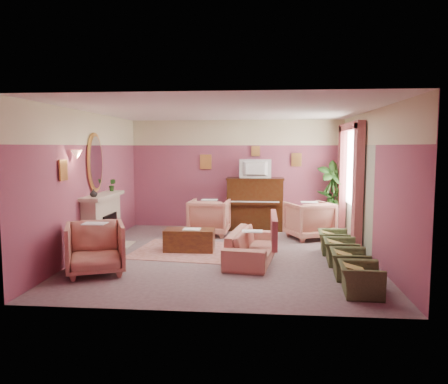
# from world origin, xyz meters

# --- Properties ---
(floor) EXTENTS (5.50, 6.00, 0.01)m
(floor) POSITION_xyz_m (0.00, 0.00, 0.00)
(floor) COLOR #735E62
(floor) RESTS_ON ground
(ceiling) EXTENTS (5.50, 6.00, 0.01)m
(ceiling) POSITION_xyz_m (0.00, 0.00, 2.80)
(ceiling) COLOR silver
(ceiling) RESTS_ON wall_back
(wall_back) EXTENTS (5.50, 0.02, 2.80)m
(wall_back) POSITION_xyz_m (0.00, 3.00, 1.40)
(wall_back) COLOR #733C58
(wall_back) RESTS_ON floor
(wall_front) EXTENTS (5.50, 0.02, 2.80)m
(wall_front) POSITION_xyz_m (0.00, -3.00, 1.40)
(wall_front) COLOR #733C58
(wall_front) RESTS_ON floor
(wall_left) EXTENTS (0.02, 6.00, 2.80)m
(wall_left) POSITION_xyz_m (-2.75, 0.00, 1.40)
(wall_left) COLOR #733C58
(wall_left) RESTS_ON floor
(wall_right) EXTENTS (0.02, 6.00, 2.80)m
(wall_right) POSITION_xyz_m (2.75, 0.00, 1.40)
(wall_right) COLOR #733C58
(wall_right) RESTS_ON floor
(picture_rail_band) EXTENTS (5.50, 0.01, 0.65)m
(picture_rail_band) POSITION_xyz_m (0.00, 2.99, 2.47)
(picture_rail_band) COLOR beige
(picture_rail_band) RESTS_ON wall_back
(stripe_panel) EXTENTS (0.01, 3.00, 2.15)m
(stripe_panel) POSITION_xyz_m (2.73, 1.30, 1.07)
(stripe_panel) COLOR #A6B095
(stripe_panel) RESTS_ON wall_right
(fireplace_surround) EXTENTS (0.30, 1.40, 1.10)m
(fireplace_surround) POSITION_xyz_m (-2.59, 0.20, 0.55)
(fireplace_surround) COLOR #B9AB94
(fireplace_surround) RESTS_ON floor
(fireplace_inset) EXTENTS (0.18, 0.72, 0.68)m
(fireplace_inset) POSITION_xyz_m (-2.49, 0.20, 0.40)
(fireplace_inset) COLOR black
(fireplace_inset) RESTS_ON floor
(fire_ember) EXTENTS (0.06, 0.54, 0.10)m
(fire_ember) POSITION_xyz_m (-2.45, 0.20, 0.22)
(fire_ember) COLOR #F15116
(fire_ember) RESTS_ON floor
(mantel_shelf) EXTENTS (0.40, 1.55, 0.07)m
(mantel_shelf) POSITION_xyz_m (-2.56, 0.20, 1.12)
(mantel_shelf) COLOR #B9AB94
(mantel_shelf) RESTS_ON fireplace_surround
(hearth) EXTENTS (0.55, 1.50, 0.02)m
(hearth) POSITION_xyz_m (-2.39, 0.20, 0.01)
(hearth) COLOR #B9AB94
(hearth) RESTS_ON floor
(mirror_frame) EXTENTS (0.04, 0.72, 1.20)m
(mirror_frame) POSITION_xyz_m (-2.70, 0.20, 1.80)
(mirror_frame) COLOR gold
(mirror_frame) RESTS_ON wall_left
(mirror_glass) EXTENTS (0.01, 0.60, 1.06)m
(mirror_glass) POSITION_xyz_m (-2.67, 0.20, 1.80)
(mirror_glass) COLOR silver
(mirror_glass) RESTS_ON wall_left
(sconce_shade) EXTENTS (0.20, 0.20, 0.16)m
(sconce_shade) POSITION_xyz_m (-2.62, -0.85, 1.98)
(sconce_shade) COLOR #F9AF86
(sconce_shade) RESTS_ON wall_left
(piano) EXTENTS (1.40, 0.60, 1.30)m
(piano) POSITION_xyz_m (0.50, 2.68, 0.65)
(piano) COLOR #32190A
(piano) RESTS_ON floor
(piano_keyshelf) EXTENTS (1.30, 0.12, 0.06)m
(piano_keyshelf) POSITION_xyz_m (0.50, 2.33, 0.72)
(piano_keyshelf) COLOR #32190A
(piano_keyshelf) RESTS_ON piano
(piano_keys) EXTENTS (1.20, 0.08, 0.02)m
(piano_keys) POSITION_xyz_m (0.50, 2.33, 0.76)
(piano_keys) COLOR silver
(piano_keys) RESTS_ON piano
(piano_top) EXTENTS (1.45, 0.65, 0.04)m
(piano_top) POSITION_xyz_m (0.50, 2.68, 1.31)
(piano_top) COLOR #32190A
(piano_top) RESTS_ON piano
(television) EXTENTS (0.80, 0.12, 0.48)m
(television) POSITION_xyz_m (0.50, 2.63, 1.60)
(television) COLOR black
(television) RESTS_ON piano
(print_back_left) EXTENTS (0.30, 0.03, 0.38)m
(print_back_left) POSITION_xyz_m (-0.80, 2.96, 1.72)
(print_back_left) COLOR gold
(print_back_left) RESTS_ON wall_back
(print_back_right) EXTENTS (0.26, 0.03, 0.34)m
(print_back_right) POSITION_xyz_m (1.55, 2.96, 1.78)
(print_back_right) COLOR gold
(print_back_right) RESTS_ON wall_back
(print_back_mid) EXTENTS (0.22, 0.03, 0.26)m
(print_back_mid) POSITION_xyz_m (0.50, 2.96, 2.00)
(print_back_mid) COLOR gold
(print_back_mid) RESTS_ON wall_back
(print_left_wall) EXTENTS (0.03, 0.28, 0.36)m
(print_left_wall) POSITION_xyz_m (-2.71, -1.20, 1.72)
(print_left_wall) COLOR gold
(print_left_wall) RESTS_ON wall_left
(window_blind) EXTENTS (0.03, 1.40, 1.80)m
(window_blind) POSITION_xyz_m (2.70, 1.55, 1.70)
(window_blind) COLOR beige
(window_blind) RESTS_ON wall_right
(curtain_left) EXTENTS (0.16, 0.34, 2.60)m
(curtain_left) POSITION_xyz_m (2.62, 0.63, 1.30)
(curtain_left) COLOR #9F4C4F
(curtain_left) RESTS_ON floor
(curtain_right) EXTENTS (0.16, 0.34, 2.60)m
(curtain_right) POSITION_xyz_m (2.62, 2.47, 1.30)
(curtain_right) COLOR #9F4C4F
(curtain_right) RESTS_ON floor
(pelmet) EXTENTS (0.16, 2.20, 0.16)m
(pelmet) POSITION_xyz_m (2.62, 1.55, 2.56)
(pelmet) COLOR #9F4C4F
(pelmet) RESTS_ON wall_right
(mantel_plant) EXTENTS (0.16, 0.16, 0.28)m
(mantel_plant) POSITION_xyz_m (-2.55, 0.75, 1.29)
(mantel_plant) COLOR #1F4816
(mantel_plant) RESTS_ON mantel_shelf
(mantel_vase) EXTENTS (0.16, 0.16, 0.16)m
(mantel_vase) POSITION_xyz_m (-2.55, -0.30, 1.23)
(mantel_vase) COLOR beige
(mantel_vase) RESTS_ON mantel_shelf
(area_rug) EXTENTS (2.69, 2.07, 0.01)m
(area_rug) POSITION_xyz_m (-0.62, 0.23, 0.01)
(area_rug) COLOR #B6766D
(area_rug) RESTS_ON floor
(coffee_table) EXTENTS (1.01, 0.52, 0.45)m
(coffee_table) POSITION_xyz_m (-0.78, 0.23, 0.23)
(coffee_table) COLOR #4D2A14
(coffee_table) RESTS_ON floor
(table_paper) EXTENTS (0.35, 0.28, 0.01)m
(table_paper) POSITION_xyz_m (-0.73, 0.23, 0.46)
(table_paper) COLOR white
(table_paper) RESTS_ON coffee_table
(sofa) EXTENTS (0.64, 1.93, 0.78)m
(sofa) POSITION_xyz_m (0.51, -0.37, 0.39)
(sofa) COLOR tan
(sofa) RESTS_ON floor
(sofa_throw) EXTENTS (0.10, 1.46, 0.54)m
(sofa_throw) POSITION_xyz_m (0.91, -0.37, 0.60)
(sofa_throw) COLOR #9F4C4F
(sofa_throw) RESTS_ON sofa
(floral_armchair_left) EXTENTS (0.92, 0.92, 0.96)m
(floral_armchair_left) POSITION_xyz_m (-0.58, 1.90, 0.48)
(floral_armchair_left) COLOR tan
(floral_armchair_left) RESTS_ON floor
(floral_armchair_right) EXTENTS (0.92, 0.92, 0.96)m
(floral_armchair_right) POSITION_xyz_m (1.76, 1.68, 0.48)
(floral_armchair_right) COLOR tan
(floral_armchair_right) RESTS_ON floor
(floral_armchair_front) EXTENTS (0.92, 0.92, 0.96)m
(floral_armchair_front) POSITION_xyz_m (-2.08, -1.47, 0.48)
(floral_armchair_front) COLOR tan
(floral_armchair_front) RESTS_ON floor
(olive_chair_a) EXTENTS (0.48, 0.69, 0.60)m
(olive_chair_a) POSITION_xyz_m (2.11, -2.14, 0.30)
(olive_chair_a) COLOR #46542E
(olive_chair_a) RESTS_ON floor
(olive_chair_b) EXTENTS (0.48, 0.69, 0.60)m
(olive_chair_b) POSITION_xyz_m (2.11, -1.32, 0.30)
(olive_chair_b) COLOR #46542E
(olive_chair_b) RESTS_ON floor
(olive_chair_c) EXTENTS (0.48, 0.69, 0.60)m
(olive_chair_c) POSITION_xyz_m (2.11, -0.50, 0.30)
(olive_chair_c) COLOR #46542E
(olive_chair_c) RESTS_ON floor
(olive_chair_d) EXTENTS (0.48, 0.69, 0.60)m
(olive_chair_d) POSITION_xyz_m (2.11, 0.32, 0.30)
(olive_chair_d) COLOR #46542E
(olive_chair_d) RESTS_ON floor
(side_table) EXTENTS (0.52, 0.52, 0.70)m
(side_table) POSITION_xyz_m (2.39, 2.56, 0.35)
(side_table) COLOR white
(side_table) RESTS_ON floor
(side_plant_big) EXTENTS (0.30, 0.30, 0.34)m
(side_plant_big) POSITION_xyz_m (2.39, 2.56, 0.87)
(side_plant_big) COLOR #1F4816
(side_plant_big) RESTS_ON side_table
(side_plant_small) EXTENTS (0.16, 0.16, 0.28)m
(side_plant_small) POSITION_xyz_m (2.51, 2.46, 0.84)
(side_plant_small) COLOR #1F4816
(side_plant_small) RESTS_ON side_table
(palm_pot) EXTENTS (0.34, 0.34, 0.34)m
(palm_pot) POSITION_xyz_m (2.42, 2.53, 0.17)
(palm_pot) COLOR #944E41
(palm_pot) RESTS_ON floor
(palm_plant) EXTENTS (0.76, 0.76, 1.44)m
(palm_plant) POSITION_xyz_m (2.42, 2.53, 1.06)
(palm_plant) COLOR #1F4816
(palm_plant) RESTS_ON palm_pot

